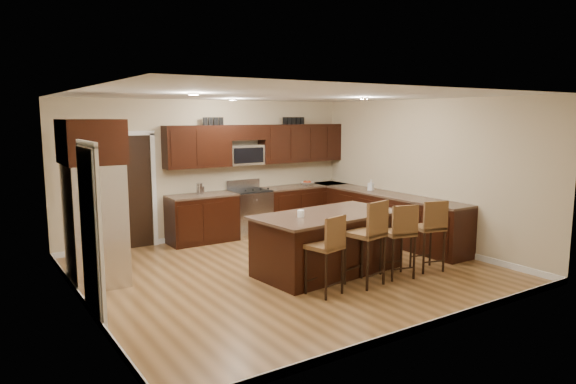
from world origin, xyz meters
TOP-DOWN VIEW (x-y plane):
  - floor at (0.00, 0.00)m, footprint 6.00×6.00m
  - ceiling at (0.00, 0.00)m, footprint 6.00×6.00m
  - wall_back at (0.00, 2.75)m, footprint 6.00×0.00m
  - wall_left at (-3.00, 0.00)m, footprint 0.00×5.50m
  - wall_right at (3.00, 0.00)m, footprint 0.00×5.50m
  - base_cabinets at (1.90, 1.45)m, footprint 4.02×3.96m
  - upper_cabinets at (1.04, 2.58)m, footprint 4.00×0.33m
  - range at (0.68, 2.45)m, footprint 0.76×0.64m
  - microwave at (0.68, 2.60)m, footprint 0.76×0.31m
  - doorway at (-1.65, 2.73)m, footprint 0.85×0.03m
  - pantry_door at (-2.98, -0.30)m, footprint 0.03×0.80m
  - letter_decor at (0.90, 2.58)m, footprint 2.20×0.03m
  - island at (0.48, -0.37)m, footprint 2.39×1.39m
  - stool_left at (-0.15, -1.21)m, footprint 0.49×0.49m
  - stool_mid at (0.57, -1.22)m, footprint 0.54×0.54m
  - stool_right at (1.19, -1.21)m, footprint 0.51×0.51m
  - refrigerator at (-2.62, 1.00)m, footprint 0.79×0.93m
  - floor_mat at (0.88, 1.33)m, footprint 1.13×0.91m
  - fruit_bowl at (2.11, 2.45)m, footprint 0.33×0.33m
  - soap_bottle at (2.70, 1.09)m, footprint 0.13×0.13m
  - canister_tall at (-0.39, 2.45)m, footprint 0.12×0.12m
  - canister_short at (-0.35, 2.45)m, footprint 0.11×0.11m
  - island_jar at (-0.02, -0.37)m, footprint 0.10×0.10m
  - stool_extra at (1.84, -1.21)m, footprint 0.51×0.51m

SIDE VIEW (x-z plane):
  - floor at x=0.00m, z-range 0.00..0.00m
  - floor_mat at x=0.88m, z-range 0.00..0.01m
  - island at x=0.48m, z-range -0.03..0.89m
  - base_cabinets at x=1.90m, z-range 0.00..0.92m
  - range at x=0.68m, z-range -0.08..1.03m
  - stool_left at x=-0.15m, z-range 0.14..1.23m
  - stool_right at x=1.19m, z-range 0.14..1.26m
  - stool_extra at x=1.84m, z-range 0.14..1.26m
  - stool_mid at x=0.57m, z-range 0.15..1.38m
  - fruit_bowl at x=2.11m, z-range 0.92..0.99m
  - island_jar at x=-0.02m, z-range 0.92..1.02m
  - canister_short at x=-0.35m, z-range 0.92..1.08m
  - pantry_door at x=-2.98m, z-range 0.00..2.04m
  - soap_bottle at x=2.70m, z-range 0.92..1.14m
  - canister_tall at x=-0.39m, z-range 0.92..1.14m
  - doorway at x=-1.65m, z-range 0.00..2.06m
  - refrigerator at x=-2.62m, z-range 0.03..2.38m
  - wall_back at x=0.00m, z-range -1.65..4.35m
  - wall_left at x=-3.00m, z-range -1.40..4.10m
  - wall_right at x=3.00m, z-range -1.40..4.10m
  - microwave at x=0.68m, z-range 1.42..1.82m
  - upper_cabinets at x=1.04m, z-range 1.44..2.24m
  - letter_decor at x=0.90m, z-range 2.22..2.37m
  - ceiling at x=0.00m, z-range 2.70..2.70m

